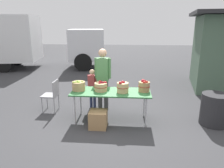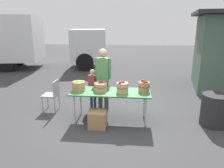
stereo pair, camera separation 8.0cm
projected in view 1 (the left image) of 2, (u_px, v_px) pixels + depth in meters
name	position (u px, v px, depth m)	size (l,w,h in m)	color
ground_plane	(111.00, 120.00, 5.26)	(40.00, 40.00, 0.00)	#38383A
market_table	(111.00, 93.00, 5.07)	(1.90, 0.76, 0.75)	#2D6B38
apple_basket_green_0	(79.00, 86.00, 5.11)	(0.33, 0.33, 0.26)	tan
apple_basket_red_0	(101.00, 86.00, 5.06)	(0.33, 0.33, 0.26)	tan
apple_basket_red_1	(123.00, 87.00, 4.94)	(0.29, 0.29, 0.29)	tan
apple_basket_red_2	(144.00, 86.00, 5.02)	(0.29, 0.29, 0.29)	#A87F51
vendor_adult	(103.00, 75.00, 5.68)	(0.45, 0.24, 1.69)	#3F3F3F
child_customer	(92.00, 86.00, 5.85)	(0.28, 0.21, 1.12)	#262D4C
box_truck	(18.00, 40.00, 11.05)	(7.94, 3.35, 2.75)	white
folding_chair	(52.00, 93.00, 5.69)	(0.41, 0.41, 0.86)	#99999E
trash_barrel	(214.00, 109.00, 4.94)	(0.63, 0.63, 0.75)	#262628
produce_crate	(98.00, 119.00, 4.84)	(0.40, 0.40, 0.40)	#A87F51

